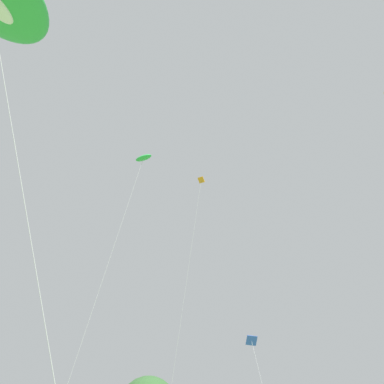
% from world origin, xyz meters
% --- Properties ---
extents(small_kite_tiny_distant, '(2.75, 4.67, 10.08)m').
position_xyz_m(small_kite_tiny_distant, '(15.74, 21.51, 9.20)').
color(small_kite_tiny_distant, blue).
rests_on(small_kite_tiny_distant, ground).
extents(small_kite_bird_shape, '(1.19, 4.17, 23.56)m').
position_xyz_m(small_kite_bird_shape, '(13.60, 25.12, 19.14)').
color(small_kite_bird_shape, orange).
rests_on(small_kite_bird_shape, ground).
extents(small_kite_diamond_red, '(3.97, 2.92, 19.29)m').
position_xyz_m(small_kite_diamond_red, '(4.71, 19.84, 18.82)').
color(small_kite_diamond_red, green).
rests_on(small_kite_diamond_red, ground).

